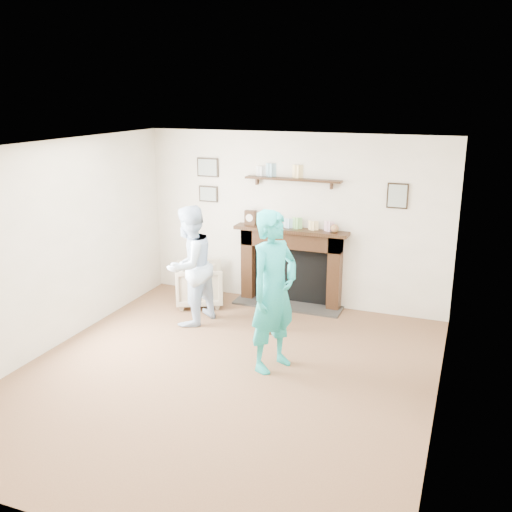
{
  "coord_description": "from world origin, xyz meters",
  "views": [
    {
      "loc": [
        2.4,
        -5.21,
        3.03
      ],
      "look_at": [
        0.04,
        0.9,
        1.14
      ],
      "focal_mm": 40.0,
      "sensor_mm": 36.0,
      "label": 1
    }
  ],
  "objects_px": {
    "armchair": "(200,304)",
    "woman": "(273,366)",
    "pedestal_table": "(272,287)",
    "man": "(192,322)"
  },
  "relations": [
    {
      "from": "armchair",
      "to": "woman",
      "type": "height_order",
      "value": "woman"
    },
    {
      "from": "man",
      "to": "woman",
      "type": "relative_size",
      "value": 0.89
    },
    {
      "from": "woman",
      "to": "pedestal_table",
      "type": "distance_m",
      "value": 1.19
    },
    {
      "from": "man",
      "to": "woman",
      "type": "bearing_deg",
      "value": 72.99
    },
    {
      "from": "pedestal_table",
      "to": "woman",
      "type": "bearing_deg",
      "value": -69.15
    },
    {
      "from": "woman",
      "to": "pedestal_table",
      "type": "height_order",
      "value": "pedestal_table"
    },
    {
      "from": "woman",
      "to": "pedestal_table",
      "type": "xyz_separation_m",
      "value": [
        -0.36,
        0.95,
        0.62
      ]
    },
    {
      "from": "armchair",
      "to": "man",
      "type": "relative_size",
      "value": 0.42
    },
    {
      "from": "man",
      "to": "pedestal_table",
      "type": "bearing_deg",
      "value": 108.36
    },
    {
      "from": "armchair",
      "to": "pedestal_table",
      "type": "relative_size",
      "value": 0.68
    }
  ]
}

